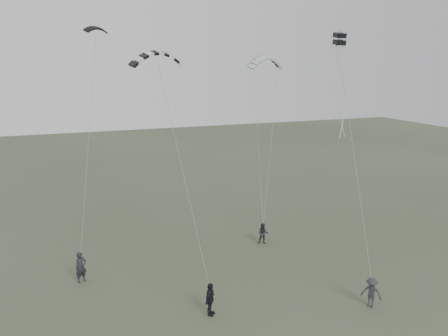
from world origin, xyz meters
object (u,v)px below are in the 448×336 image
object	(u,v)px
flyer_right	(263,234)
kite_pale_large	(266,58)
kite_striped	(157,53)
kite_dark_small	(96,28)
flyer_far	(371,293)
kite_box	(340,39)
flyer_center	(210,299)
flyer_left	(81,267)

from	to	relation	value
flyer_right	kite_pale_large	distance (m)	15.79
kite_striped	kite_dark_small	bearing A→B (deg)	98.60
flyer_far	kite_striped	xyz separation A→B (m)	(-10.12, 6.85, 13.00)
kite_box	kite_striped	bearing A→B (deg)	-171.30
flyer_center	kite_pale_large	size ratio (longest dim) A/B	0.53
flyer_right	flyer_far	world-z (taller)	flyer_far
kite_dark_small	kite_pale_large	size ratio (longest dim) A/B	0.49
kite_dark_small	kite_box	distance (m)	16.79
kite_pale_large	flyer_center	bearing A→B (deg)	-136.36
kite_dark_small	kite_pale_large	xyz separation A→B (m)	(14.66, 2.52, -1.93)
flyer_far	kite_pale_large	xyz separation A→B (m)	(2.17, 18.18, 12.97)
flyer_left	kite_pale_large	world-z (taller)	kite_pale_large
flyer_far	kite_dark_small	xyz separation A→B (m)	(-12.49, 15.67, 14.90)
flyer_left	flyer_far	distance (m)	17.37
flyer_left	flyer_right	xyz separation A→B (m)	(13.20, 1.32, -0.17)
flyer_far	kite_striped	bearing A→B (deg)	-163.80
flyer_center	kite_pale_large	world-z (taller)	kite_pale_large
flyer_far	flyer_center	bearing A→B (deg)	-145.61
flyer_left	kite_box	bearing A→B (deg)	-28.87
kite_striped	kite_box	bearing A→B (deg)	-5.39
flyer_center	kite_striped	size ratio (longest dim) A/B	0.62
flyer_left	kite_box	distance (m)	21.90
flyer_center	flyer_left	bearing A→B (deg)	85.36
flyer_right	flyer_center	size ratio (longest dim) A/B	0.88
flyer_right	kite_box	world-z (taller)	kite_box
kite_dark_small	kite_pale_large	world-z (taller)	kite_dark_small
flyer_right	kite_pale_large	size ratio (longest dim) A/B	0.47
flyer_left	kite_dark_small	distance (m)	16.48
flyer_left	kite_striped	distance (m)	13.92
flyer_far	kite_striped	world-z (taller)	kite_striped
kite_dark_small	flyer_left	bearing A→B (deg)	-137.33
flyer_right	kite_box	size ratio (longest dim) A/B	2.26
kite_pale_large	kite_striped	distance (m)	16.72
flyer_center	kite_box	world-z (taller)	kite_box
kite_box	flyer_center	bearing A→B (deg)	-148.78
kite_dark_small	kite_pale_large	bearing A→B (deg)	-17.77
kite_dark_small	kite_box	xyz separation A→B (m)	(14.39, -8.60, -0.91)
flyer_far	kite_striped	distance (m)	17.85
flyer_right	kite_pale_large	bearing A→B (deg)	91.46
flyer_right	flyer_far	distance (m)	10.32
flyer_right	kite_box	xyz separation A→B (m)	(3.64, -3.10, 14.06)
flyer_right	flyer_center	bearing A→B (deg)	-104.45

